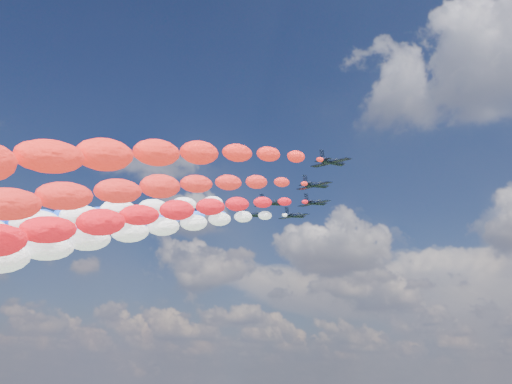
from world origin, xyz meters
The scene contains 14 objects.
jet_0 centered at (-29.74, -4.90, 94.47)m, with size 8.37×11.22×2.47m, color black, non-canonical shape.
jet_1 centered at (-18.06, 2.09, 94.47)m, with size 8.37×11.22×2.47m, color black, non-canonical shape.
jet_2 centered at (-9.05, 14.09, 94.47)m, with size 8.37×11.22×2.47m, color black, non-canonical shape.
trail_2 centered at (-9.05, -46.23, 74.75)m, with size 6.35×117.67×43.92m, color blue, non-canonical shape.
jet_3 centered at (1.46, 8.42, 94.47)m, with size 8.37×11.22×2.47m, color black, non-canonical shape.
trail_3 centered at (1.46, -51.90, 74.75)m, with size 6.35×117.67×43.92m, color white, non-canonical shape.
jet_4 centered at (-0.52, 21.65, 94.47)m, with size 8.37×11.22×2.47m, color black, non-canonical shape.
trail_4 centered at (-0.52, -38.67, 74.75)m, with size 6.35×117.67×43.92m, color white, non-canonical shape.
jet_5 centered at (10.20, 14.88, 94.47)m, with size 8.37×11.22×2.47m, color black, non-canonical shape.
trail_5 centered at (10.20, -45.44, 74.75)m, with size 6.35×117.67×43.92m, color red, non-canonical shape.
jet_6 centered at (17.75, 3.22, 94.47)m, with size 8.37×11.22×2.47m, color black, non-canonical shape.
trail_6 centered at (17.75, -57.10, 74.75)m, with size 6.35×117.67×43.92m, color red, non-canonical shape.
jet_7 centered at (28.44, -7.29, 94.47)m, with size 8.37×11.22×2.47m, color black, non-canonical shape.
trail_7 centered at (28.44, -67.61, 74.75)m, with size 6.35×117.67×43.92m, color red, non-canonical shape.
Camera 1 is at (87.24, -108.14, 50.74)m, focal length 42.66 mm.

